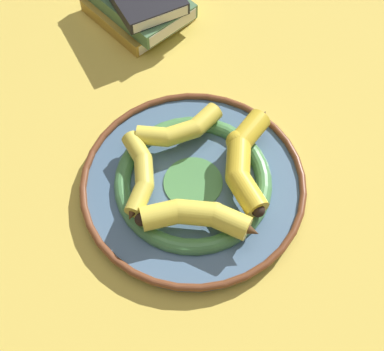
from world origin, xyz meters
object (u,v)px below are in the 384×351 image
decorative_bowl (192,182)px  banana_b (178,130)px  banana_d (198,217)px  book_stack (139,1)px  banana_c (245,159)px  banana_a (140,174)px

decorative_bowl → banana_b: (-0.08, 0.03, 0.04)m
banana_d → book_stack: size_ratio=0.68×
decorative_bowl → banana_c: banana_c is taller
decorative_bowl → banana_a: (-0.05, -0.07, 0.03)m
banana_b → banana_d: size_ratio=1.09×
banana_a → banana_d: bearing=-135.5°
banana_d → book_stack: book_stack is taller
decorative_bowl → banana_d: size_ratio=2.49×
decorative_bowl → banana_c: 0.10m
banana_a → banana_b: size_ratio=0.89×
banana_a → book_stack: book_stack is taller
banana_b → banana_c: bearing=-49.9°
decorative_bowl → banana_d: 0.09m
banana_c → banana_d: size_ratio=1.07×
book_stack → banana_c: bearing=-7.3°
banana_a → banana_d: (0.12, 0.03, 0.00)m
banana_d → book_stack: 0.51m
banana_c → book_stack: size_ratio=0.72×
banana_a → book_stack: bearing=-2.0°
decorative_bowl → banana_a: 0.09m
banana_b → banana_c: (0.11, 0.05, 0.00)m
banana_c → banana_b: bearing=-113.7°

